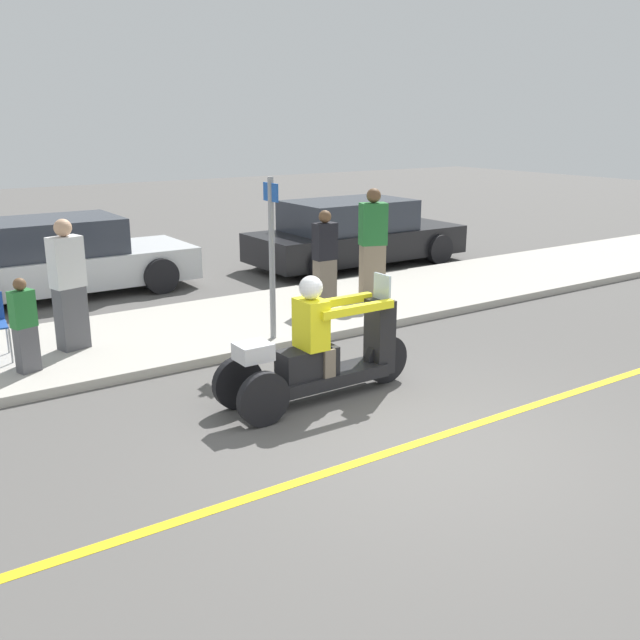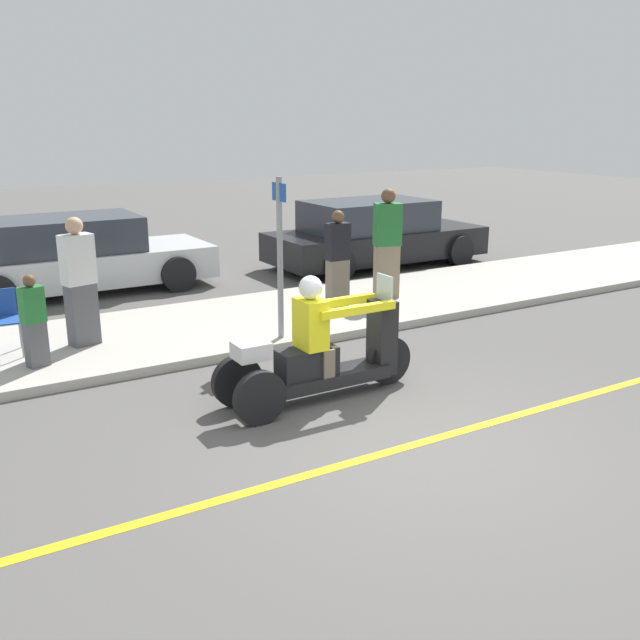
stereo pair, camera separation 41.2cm
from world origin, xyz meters
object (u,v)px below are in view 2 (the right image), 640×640
at_px(motorcycle_trike, 320,355).
at_px(folding_chair_curbside, 0,315).
at_px(spectator_by_tree, 338,260).
at_px(spectator_end_of_line, 34,323).
at_px(parked_car_lot_far, 374,235).
at_px(spectator_with_child, 387,246).
at_px(spectator_far_back, 80,284).
at_px(street_sign, 280,252).
at_px(parked_car_lot_center, 74,256).

distance_m(motorcycle_trike, folding_chair_curbside, 4.31).
relative_size(spectator_by_tree, folding_chair_curbside, 1.88).
distance_m(spectator_end_of_line, parked_car_lot_far, 8.23).
distance_m(spectator_with_child, folding_chair_curbside, 6.04).
bearing_deg(spectator_with_child, spectator_by_tree, -178.48).
distance_m(spectator_far_back, street_sign, 2.67).
distance_m(motorcycle_trike, street_sign, 2.19).
height_order(folding_chair_curbside, parked_car_lot_far, parked_car_lot_far).
distance_m(spectator_by_tree, spectator_end_of_line, 4.80).
relative_size(spectator_with_child, parked_car_lot_far, 0.39).
distance_m(motorcycle_trike, parked_car_lot_center, 6.79).
bearing_deg(spectator_end_of_line, spectator_with_child, 6.70).
height_order(parked_car_lot_far, street_sign, street_sign).
height_order(spectator_with_child, folding_chair_curbside, spectator_with_child).
relative_size(motorcycle_trike, spectator_by_tree, 1.57).
bearing_deg(parked_car_lot_center, parked_car_lot_far, -7.31).
bearing_deg(parked_car_lot_center, spectator_by_tree, -47.34).
bearing_deg(folding_chair_curbside, street_sign, -20.22).
xyz_separation_m(spectator_far_back, spectator_with_child, (5.04, 0.06, 0.05)).
bearing_deg(folding_chair_curbside, spectator_far_back, -10.28).
bearing_deg(spectator_end_of_line, street_sign, -8.49).
bearing_deg(street_sign, folding_chair_curbside, 159.78).
xyz_separation_m(spectator_by_tree, parked_car_lot_center, (-3.33, 3.62, -0.21)).
distance_m(spectator_by_tree, folding_chair_curbside, 5.04).
relative_size(spectator_with_child, street_sign, 0.83).
relative_size(spectator_by_tree, parked_car_lot_far, 0.33).
height_order(spectator_end_of_line, parked_car_lot_far, parked_car_lot_far).
xyz_separation_m(motorcycle_trike, spectator_with_child, (3.16, 3.10, 0.49)).
bearing_deg(spectator_with_child, spectator_far_back, -179.27).
distance_m(parked_car_lot_center, parked_car_lot_far, 6.08).
distance_m(spectator_with_child, parked_car_lot_far, 3.31).
relative_size(spectator_far_back, spectator_by_tree, 1.11).
relative_size(spectator_far_back, spectator_end_of_line, 1.49).
bearing_deg(street_sign, parked_car_lot_far, 42.42).
bearing_deg(spectator_with_child, parked_car_lot_far, 58.71).
xyz_separation_m(parked_car_lot_center, parked_car_lot_far, (6.04, -0.77, 0.01)).
bearing_deg(spectator_far_back, spectator_end_of_line, -139.07).
height_order(motorcycle_trike, spectator_end_of_line, motorcycle_trike).
bearing_deg(spectator_by_tree, parked_car_lot_far, 46.43).
bearing_deg(spectator_with_child, parked_car_lot_center, 140.30).
xyz_separation_m(folding_chair_curbside, parked_car_lot_far, (7.74, 2.70, 0.04)).
bearing_deg(parked_car_lot_center, street_sign, -70.17).
height_order(spectator_by_tree, parked_car_lot_center, spectator_by_tree).
xyz_separation_m(spectator_by_tree, spectator_end_of_line, (-4.75, -0.65, -0.19)).
bearing_deg(motorcycle_trike, spectator_end_of_line, 136.73).
height_order(spectator_far_back, street_sign, street_sign).
bearing_deg(motorcycle_trike, folding_chair_curbside, 131.69).
bearing_deg(parked_car_lot_center, spectator_end_of_line, -108.38).
bearing_deg(spectator_with_child, motorcycle_trike, -135.57).
height_order(folding_chair_curbside, parked_car_lot_center, parked_car_lot_center).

